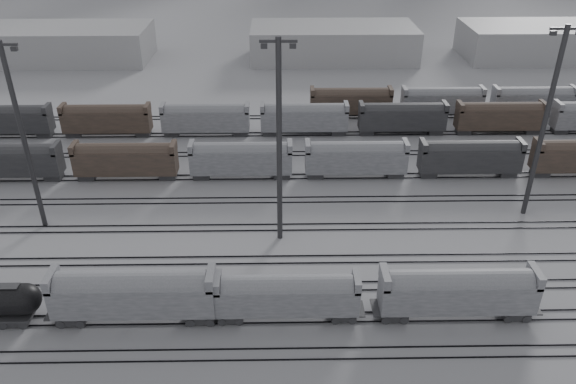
{
  "coord_description": "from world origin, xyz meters",
  "views": [
    {
      "loc": [
        -3.35,
        -42.61,
        39.32
      ],
      "look_at": [
        -2.28,
        20.23,
        4.0
      ],
      "focal_mm": 35.0,
      "sensor_mm": 36.0,
      "label": 1
    }
  ],
  "objects_px": {
    "hopper_car_b": "(287,294)",
    "light_mast_c": "(279,140)",
    "hopper_car_c": "(458,290)",
    "hopper_car_a": "(133,292)"
  },
  "relations": [
    {
      "from": "hopper_car_b",
      "to": "hopper_car_c",
      "type": "relative_size",
      "value": 0.92
    },
    {
      "from": "hopper_car_b",
      "to": "light_mast_c",
      "type": "height_order",
      "value": "light_mast_c"
    },
    {
      "from": "hopper_car_b",
      "to": "light_mast_c",
      "type": "distance_m",
      "value": 17.9
    },
    {
      "from": "hopper_car_a",
      "to": "hopper_car_b",
      "type": "xyz_separation_m",
      "value": [
        15.19,
        0.0,
        -0.41
      ]
    },
    {
      "from": "hopper_car_b",
      "to": "light_mast_c",
      "type": "relative_size",
      "value": 0.57
    },
    {
      "from": "hopper_car_b",
      "to": "hopper_car_c",
      "type": "distance_m",
      "value": 17.04
    },
    {
      "from": "hopper_car_a",
      "to": "hopper_car_c",
      "type": "height_order",
      "value": "hopper_car_a"
    },
    {
      "from": "hopper_car_b",
      "to": "hopper_car_c",
      "type": "height_order",
      "value": "hopper_car_c"
    },
    {
      "from": "hopper_car_a",
      "to": "light_mast_c",
      "type": "bearing_deg",
      "value": 45.5
    },
    {
      "from": "hopper_car_a",
      "to": "hopper_car_b",
      "type": "relative_size",
      "value": 1.13
    }
  ]
}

